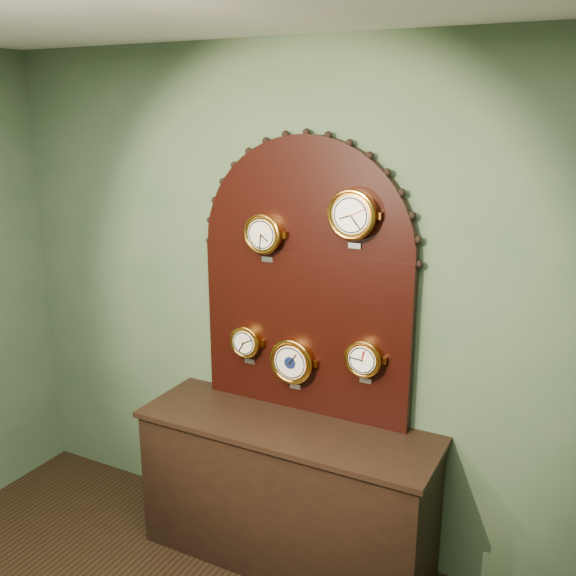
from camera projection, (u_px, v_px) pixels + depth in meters
The scene contains 8 objects.
wall_back at pixel (309, 309), 3.49m from camera, with size 4.00×4.00×0.00m, color #41573B.
shop_counter at pixel (286, 495), 3.53m from camera, with size 1.60×0.50×0.80m, color black.
display_board at pixel (305, 270), 3.39m from camera, with size 1.26×0.06×1.53m.
roman_clock at pixel (264, 234), 3.37m from camera, with size 0.22×0.08×0.27m.
arabic_clock at pixel (353, 214), 3.11m from camera, with size 0.25×0.08×0.30m.
hygrometer at pixel (247, 341), 3.60m from camera, with size 0.19×0.08×0.24m.
barometer at pixel (293, 361), 3.48m from camera, with size 0.26×0.08×0.31m.
tide_clock at pixel (364, 358), 3.28m from camera, with size 0.20×0.08×0.25m.
Camera 1 is at (1.43, -0.51, 2.46)m, focal length 40.04 mm.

